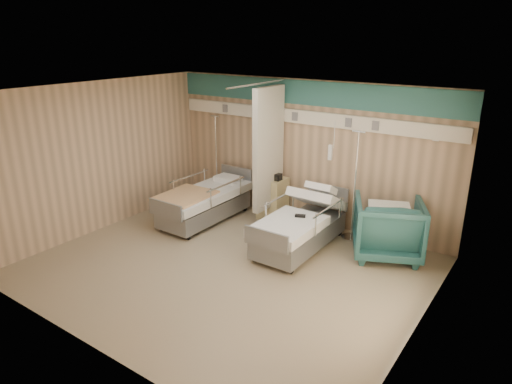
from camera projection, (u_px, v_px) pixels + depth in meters
ground at (227, 267)px, 7.42m from camera, size 6.00×5.00×0.00m
room_walls at (234, 153)px, 7.02m from camera, size 6.04×5.04×2.82m
bed_right at (300, 231)px, 7.99m from camera, size 1.00×2.16×0.63m
bed_left at (205, 206)px, 9.18m from camera, size 1.00×2.16×0.63m
bedside_cabinet at (273, 198)px, 9.28m from camera, size 0.50×0.48×0.85m
visitor_armchair at (388, 228)px, 7.67m from camera, size 1.46×1.48×1.02m
waffle_blanket at (390, 198)px, 7.43m from camera, size 0.85×0.80×0.08m
iv_stand_right at (352, 217)px, 8.34m from camera, size 0.36×0.36×2.02m
iv_stand_left at (217, 185)px, 10.18m from camera, size 0.35×0.35×1.95m
call_remote at (300, 216)px, 7.79m from camera, size 0.20×0.15×0.04m
tan_blanket at (185, 196)px, 8.76m from camera, size 0.93×1.14×0.04m
toiletry_bag at (275, 177)px, 9.03m from camera, size 0.25×0.16×0.13m
white_cup at (266, 173)px, 9.25m from camera, size 0.10×0.10×0.14m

